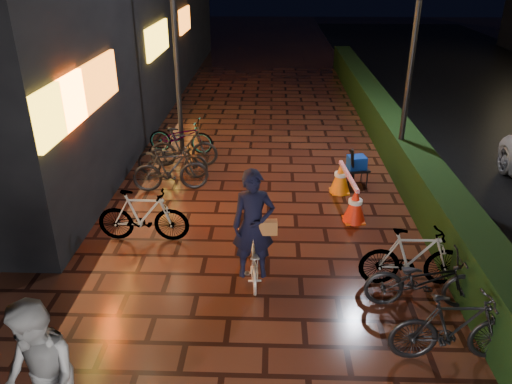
{
  "coord_description": "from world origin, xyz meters",
  "views": [
    {
      "loc": [
        0.05,
        -6.44,
        4.89
      ],
      "look_at": [
        -0.22,
        1.53,
        1.1
      ],
      "focal_mm": 35.0,
      "sensor_mm": 36.0,
      "label": 1
    }
  ],
  "objects_px": {
    "bystander_person": "(41,379)",
    "cart_assembly": "(356,164)",
    "traffic_barrier": "(347,190)",
    "cyclist": "(254,241)"
  },
  "relations": [
    {
      "from": "bystander_person",
      "to": "traffic_barrier",
      "type": "xyz_separation_m",
      "value": [
        3.97,
        5.93,
        -0.57
      ]
    },
    {
      "from": "cyclist",
      "to": "cart_assembly",
      "type": "height_order",
      "value": "cyclist"
    },
    {
      "from": "cart_assembly",
      "to": "cyclist",
      "type": "bearing_deg",
      "value": -120.11
    },
    {
      "from": "traffic_barrier",
      "to": "cart_assembly",
      "type": "relative_size",
      "value": 1.78
    },
    {
      "from": "traffic_barrier",
      "to": "cyclist",
      "type": "bearing_deg",
      "value": -124.49
    },
    {
      "from": "bystander_person",
      "to": "traffic_barrier",
      "type": "relative_size",
      "value": 1.02
    },
    {
      "from": "bystander_person",
      "to": "cart_assembly",
      "type": "height_order",
      "value": "bystander_person"
    },
    {
      "from": "bystander_person",
      "to": "traffic_barrier",
      "type": "bearing_deg",
      "value": 103.2
    },
    {
      "from": "bystander_person",
      "to": "cart_assembly",
      "type": "relative_size",
      "value": 1.82
    },
    {
      "from": "cart_assembly",
      "to": "bystander_person",
      "type": "bearing_deg",
      "value": -121.56
    }
  ]
}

